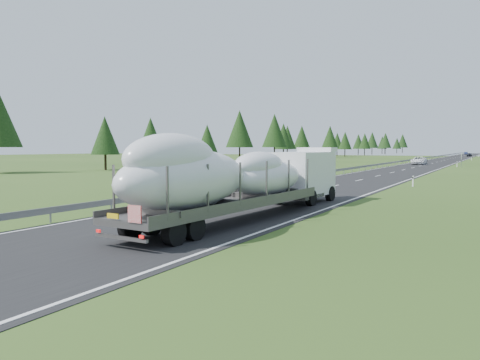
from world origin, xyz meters
The scene contains 10 objects.
ground centered at (0.00, 0.00, 0.00)m, with size 400.00×400.00×0.00m, color #2E4818.
road_surface centered at (0.00, 100.00, 0.01)m, with size 10.00×400.00×0.02m, color black.
guardrail centered at (-5.30, 99.94, 0.60)m, with size 0.10×400.00×0.76m.
marker_posts centered at (6.50, 155.00, 0.54)m, with size 0.13×350.08×1.00m.
highway_sign centered at (7.20, 80.00, 1.81)m, with size 0.08×0.90×2.60m.
tree_line_left centered at (-43.51, 130.78, 7.10)m, with size 15.58×324.46×12.56m.
boat_truck centered at (2.25, 5.37, 2.18)m, with size 3.43×19.72×4.17m.
distant_van centered at (-1.54, 89.73, 0.82)m, with size 2.73×5.93×1.65m, color white.
distant_car_dark centered at (3.01, 186.57, 0.75)m, with size 1.76×4.38×1.49m, color black.
distant_car_blue centered at (-1.49, 244.11, 0.69)m, with size 1.46×4.18×1.38m, color #192246.
Camera 1 is at (13.39, -14.94, 3.60)m, focal length 35.00 mm.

